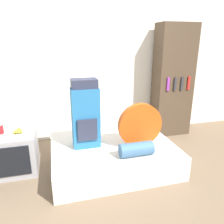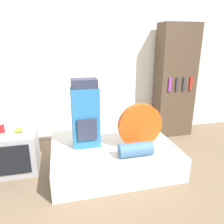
% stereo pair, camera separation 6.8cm
% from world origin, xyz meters
% --- Properties ---
extents(ground_plane, '(16.00, 16.00, 0.00)m').
position_xyz_m(ground_plane, '(0.00, 0.00, 0.00)').
color(ground_plane, brown).
extents(wall_back, '(8.00, 0.05, 2.60)m').
position_xyz_m(wall_back, '(0.00, 1.74, 1.30)').
color(wall_back, silver).
rests_on(wall_back, ground_plane).
extents(bed, '(1.60, 1.24, 0.31)m').
position_xyz_m(bed, '(0.25, 0.64, 0.16)').
color(bed, silver).
rests_on(bed, ground_plane).
extents(backpack, '(0.34, 0.26, 0.88)m').
position_xyz_m(backpack, '(-0.10, 0.69, 0.74)').
color(backpack, '#23669E').
rests_on(backpack, bed).
extents(tent_bag, '(0.57, 0.08, 0.57)m').
position_xyz_m(tent_bag, '(0.57, 0.50, 0.60)').
color(tent_bag, '#D14C14').
rests_on(tent_bag, bed).
extents(sleeping_roll, '(0.41, 0.17, 0.17)m').
position_xyz_m(sleeping_roll, '(0.44, 0.26, 0.40)').
color(sleeping_roll, '#3D668E').
rests_on(sleeping_roll, bed).
extents(television, '(0.62, 0.54, 0.52)m').
position_xyz_m(television, '(-1.05, 0.84, 0.26)').
color(television, '#939399').
rests_on(television, ground_plane).
extents(canister, '(0.07, 0.07, 0.13)m').
position_xyz_m(canister, '(-1.15, 0.89, 0.58)').
color(canister, '#B2191E').
rests_on(canister, television).
extents(banana_bunch, '(0.13, 0.17, 0.04)m').
position_xyz_m(banana_bunch, '(-0.94, 0.88, 0.54)').
color(banana_bunch, yellow).
rests_on(banana_bunch, television).
extents(bookshelf, '(0.64, 0.37, 1.91)m').
position_xyz_m(bookshelf, '(1.56, 1.46, 0.96)').
color(bookshelf, '#473828').
rests_on(bookshelf, ground_plane).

